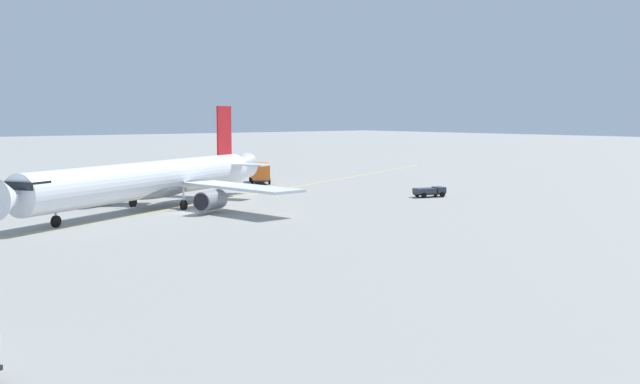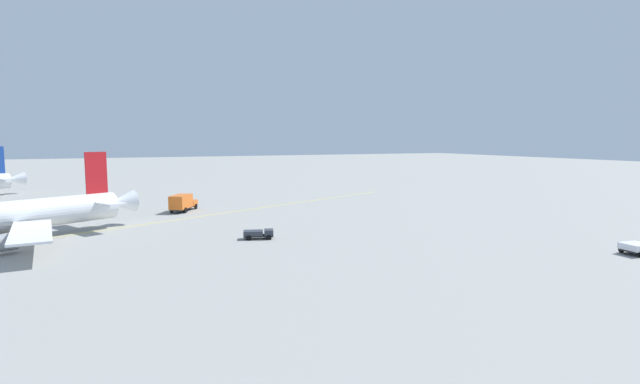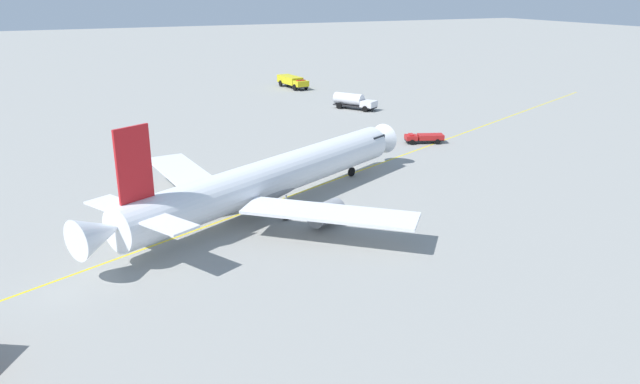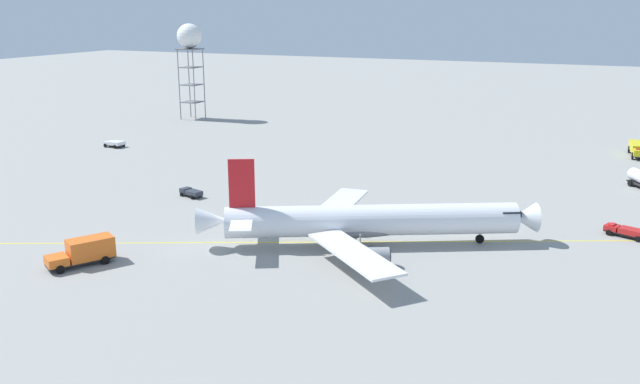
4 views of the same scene
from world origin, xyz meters
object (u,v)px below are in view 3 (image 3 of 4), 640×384
(airliner_main, at_px, (269,180))
(ops_pickup_truck, at_px, (424,138))
(fuel_tanker_truck, at_px, (353,101))
(fire_tender_truck, at_px, (292,81))

(airliner_main, height_order, ops_pickup_truck, airliner_main)
(airliner_main, xyz_separation_m, ops_pickup_truck, (16.52, -30.12, -2.32))
(airliner_main, relative_size, fuel_tanker_truck, 4.83)
(ops_pickup_truck, height_order, fire_tender_truck, fire_tender_truck)
(ops_pickup_truck, bearing_deg, fuel_tanker_truck, -75.64)
(airliner_main, height_order, fire_tender_truck, airliner_main)
(airliner_main, distance_m, ops_pickup_truck, 34.43)
(fuel_tanker_truck, xyz_separation_m, fire_tender_truck, (27.91, 0.67, -0.02))
(fuel_tanker_truck, distance_m, ops_pickup_truck, 27.52)
(fire_tender_truck, bearing_deg, airliner_main, -29.53)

